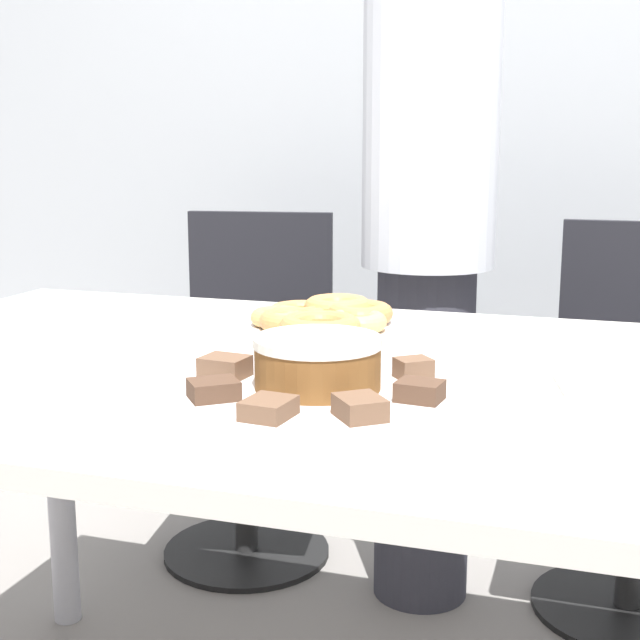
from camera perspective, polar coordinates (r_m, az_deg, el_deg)
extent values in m
cube|color=#B2B7BC|center=(2.81, 10.21, 15.62)|extent=(8.00, 0.05, 2.60)
cube|color=silver|center=(1.30, -0.13, -3.60)|extent=(1.60, 0.96, 0.03)
cylinder|color=silver|center=(2.09, -16.35, -9.14)|extent=(0.06, 0.06, 0.73)
cylinder|color=#383842|center=(2.13, 6.63, -7.30)|extent=(0.23, 0.23, 0.80)
cylinder|color=silver|center=(2.02, 7.10, 12.40)|extent=(0.30, 0.30, 0.64)
cylinder|color=black|center=(2.47, -4.71, -14.51)|extent=(0.44, 0.44, 0.01)
cylinder|color=#262626|center=(2.38, -4.79, -9.78)|extent=(0.06, 0.06, 0.42)
cube|color=black|center=(2.31, -4.89, -4.44)|extent=(0.50, 0.50, 0.04)
cube|color=black|center=(2.45, -3.82, 2.02)|extent=(0.40, 0.09, 0.42)
cylinder|color=black|center=(2.31, 19.03, -16.99)|extent=(0.44, 0.44, 0.01)
cylinder|color=#262626|center=(2.22, 19.39, -12.01)|extent=(0.06, 0.06, 0.42)
cube|color=black|center=(2.14, 19.80, -6.32)|extent=(0.44, 0.44, 0.04)
cylinder|color=white|center=(1.14, -0.15, -4.62)|extent=(0.38, 0.38, 0.01)
cylinder|color=white|center=(1.53, 0.11, -0.59)|extent=(0.36, 0.36, 0.01)
cylinder|color=brown|center=(1.14, -0.15, -3.04)|extent=(0.16, 0.16, 0.06)
cylinder|color=white|center=(1.13, -0.15, -1.39)|extent=(0.16, 0.16, 0.01)
cube|color=brown|center=(1.20, -6.10, -2.99)|extent=(0.06, 0.06, 0.03)
cube|color=#513828|center=(1.10, -6.82, -4.44)|extent=(0.08, 0.08, 0.02)
cube|color=brown|center=(1.02, -3.31, -5.66)|extent=(0.06, 0.07, 0.02)
cube|color=brown|center=(1.02, 2.57, -5.62)|extent=(0.07, 0.08, 0.03)
cube|color=#513828|center=(1.09, 6.40, -4.53)|extent=(0.06, 0.05, 0.02)
cube|color=brown|center=(1.19, 6.00, -3.10)|extent=(0.06, 0.06, 0.03)
cube|color=brown|center=(1.26, 2.40, -2.24)|extent=(0.05, 0.05, 0.03)
cube|color=brown|center=(1.27, -2.33, -2.37)|extent=(0.07, 0.08, 0.02)
torus|color=#C68447|center=(1.52, 0.11, 0.13)|extent=(0.10, 0.10, 0.03)
torus|color=#C68447|center=(1.43, 0.01, -0.44)|extent=(0.13, 0.13, 0.04)
torus|color=#E5AD66|center=(1.48, 2.49, -0.11)|extent=(0.10, 0.10, 0.03)
torus|color=#C68447|center=(1.55, 2.55, 0.44)|extent=(0.12, 0.12, 0.04)
torus|color=#D18E4C|center=(1.59, 1.15, 0.80)|extent=(0.12, 0.12, 0.04)
torus|color=#D18E4C|center=(1.58, -1.16, 0.51)|extent=(0.12, 0.12, 0.03)
torus|color=tan|center=(1.53, -2.60, 0.18)|extent=(0.10, 0.10, 0.03)
torus|color=#C68447|center=(1.49, -1.85, -0.04)|extent=(0.11, 0.11, 0.03)
cube|color=white|center=(1.24, 18.07, -4.04)|extent=(0.15, 0.13, 0.01)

